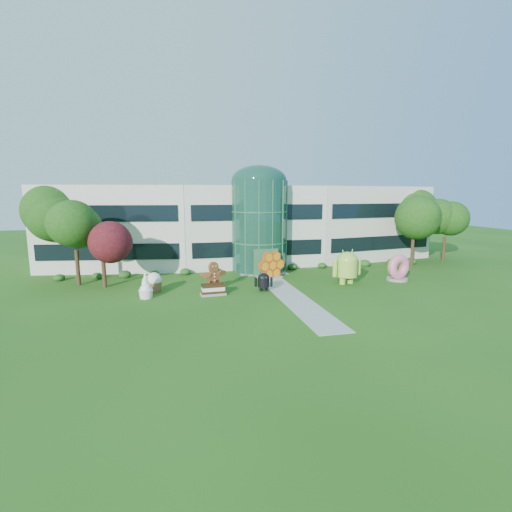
{
  "coord_description": "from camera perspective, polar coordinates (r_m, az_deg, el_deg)",
  "views": [
    {
      "loc": [
        -9.64,
        -27.49,
        8.33
      ],
      "look_at": [
        -1.75,
        6.0,
        2.6
      ],
      "focal_mm": 26.0,
      "sensor_mm": 36.0,
      "label": 1
    }
  ],
  "objects": [
    {
      "name": "tree_red",
      "position": [
        35.87,
        -22.5,
        0.19
      ],
      "size": [
        4.0,
        4.0,
        6.0
      ],
      "primitive_type": null,
      "color": "#3F0C14",
      "rests_on": "ground"
    },
    {
      "name": "ground",
      "position": [
        30.3,
        5.88,
        -6.55
      ],
      "size": [
        140.0,
        140.0,
        0.0
      ],
      "primitive_type": "plane",
      "color": "#215114",
      "rests_on": "ground"
    },
    {
      "name": "cupcake",
      "position": [
        33.16,
        -15.43,
        -3.9
      ],
      "size": [
        1.87,
        1.87,
        1.73
      ],
      "primitive_type": null,
      "rotation": [
        0.0,
        0.0,
        0.37
      ],
      "color": "white",
      "rests_on": "ground"
    },
    {
      "name": "froyo",
      "position": [
        31.36,
        -16.62,
        -4.37
      ],
      "size": [
        1.39,
        1.39,
        2.11
      ],
      "primitive_type": null,
      "rotation": [
        0.0,
        0.0,
        0.14
      ],
      "color": "white",
      "rests_on": "ground"
    },
    {
      "name": "honeycomb",
      "position": [
        37.09,
        2.42,
        -1.58
      ],
      "size": [
        3.34,
        2.25,
        2.47
      ],
      "primitive_type": null,
      "rotation": [
        0.0,
        0.0,
        0.4
      ],
      "color": "orange",
      "rests_on": "ground"
    },
    {
      "name": "android_green",
      "position": [
        35.74,
        13.83,
        -1.36
      ],
      "size": [
        3.44,
        2.54,
        3.59
      ],
      "primitive_type": null,
      "rotation": [
        0.0,
        0.0,
        0.14
      ],
      "color": "#9BCC41",
      "rests_on": "ground"
    },
    {
      "name": "gingerbread",
      "position": [
        32.72,
        -6.54,
        -3.05
      ],
      "size": [
        2.97,
        2.11,
        2.56
      ],
      "primitive_type": null,
      "rotation": [
        0.0,
        0.0,
        0.42
      ],
      "color": "brown",
      "rests_on": "ground"
    },
    {
      "name": "ice_cream_sandwich",
      "position": [
        31.35,
        -6.63,
        -5.13
      ],
      "size": [
        2.16,
        1.17,
        0.94
      ],
      "primitive_type": null,
      "rotation": [
        0.0,
        0.0,
        0.05
      ],
      "color": "black",
      "rests_on": "ground"
    },
    {
      "name": "android_black",
      "position": [
        32.27,
        1.17,
        -3.79
      ],
      "size": [
        1.87,
        1.47,
        1.88
      ],
      "primitive_type": null,
      "rotation": [
        0.0,
        0.0,
        -0.24
      ],
      "color": "black",
      "rests_on": "ground"
    },
    {
      "name": "walkway",
      "position": [
        32.12,
        4.71,
        -5.57
      ],
      "size": [
        2.4,
        20.0,
        0.04
      ],
      "primitive_type": "cube",
      "color": "#9E9E93",
      "rests_on": "ground"
    },
    {
      "name": "trees_backdrop",
      "position": [
        41.82,
        0.14,
        3.79
      ],
      "size": [
        52.0,
        8.0,
        8.4
      ],
      "primitive_type": null,
      "color": "#1B4010",
      "rests_on": "ground"
    },
    {
      "name": "donut",
      "position": [
        38.75,
        20.97,
        -1.63
      ],
      "size": [
        2.69,
        1.69,
        2.6
      ],
      "primitive_type": null,
      "rotation": [
        0.0,
        0.0,
        0.21
      ],
      "color": "#ED5AA3",
      "rests_on": "ground"
    },
    {
      "name": "building",
      "position": [
        46.64,
        -1.29,
        4.93
      ],
      "size": [
        46.0,
        15.0,
        9.3
      ],
      "primitive_type": null,
      "color": "beige",
      "rests_on": "ground"
    },
    {
      "name": "atrium",
      "position": [
        40.79,
        0.46,
        4.63
      ],
      "size": [
        6.0,
        6.0,
        9.8
      ],
      "primitive_type": "cylinder",
      "color": "#194738",
      "rests_on": "ground"
    }
  ]
}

